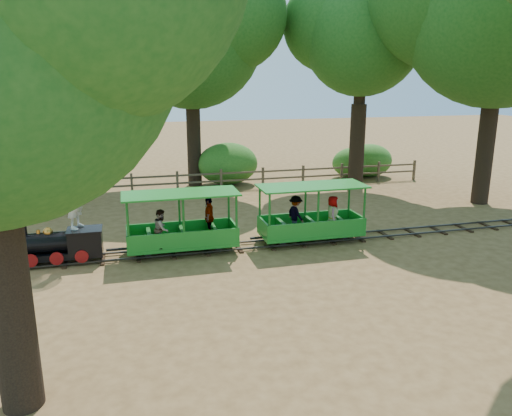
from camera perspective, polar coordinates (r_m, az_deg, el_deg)
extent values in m
plane|color=#9D7343|center=(15.93, 5.00, -3.98)|extent=(90.00, 90.00, 0.00)
cube|color=#3F3D3A|center=(15.64, 5.38, -4.06)|extent=(22.00, 0.05, 0.05)
cube|color=#3F3D3A|center=(16.17, 4.65, -3.40)|extent=(22.00, 0.05, 0.05)
cube|color=#382314|center=(15.92, 5.00, -3.89)|extent=(0.12, 1.00, 0.05)
cube|color=#382314|center=(15.07, -13.30, -5.35)|extent=(0.12, 1.00, 0.05)
cube|color=#382314|center=(18.17, 20.05, -2.39)|extent=(0.12, 1.00, 0.05)
cube|color=black|center=(15.11, -21.29, -4.91)|extent=(2.22, 0.71, 0.18)
cylinder|color=black|center=(15.04, -22.76, -3.64)|extent=(1.41, 0.57, 0.57)
cylinder|color=black|center=(15.00, -25.04, -1.92)|extent=(0.16, 0.16, 0.44)
sphere|color=orange|center=(14.95, -22.68, -2.52)|extent=(0.26, 0.26, 0.26)
cylinder|color=orange|center=(14.98, -23.64, -2.50)|extent=(0.10, 0.10, 0.10)
cube|color=black|center=(14.92, -18.92, -3.43)|extent=(0.91, 0.71, 0.55)
cube|color=black|center=(14.84, -19.02, -2.34)|extent=(0.96, 0.77, 0.04)
cone|color=black|center=(15.32, -25.79, -5.21)|extent=(0.45, 0.65, 0.65)
cylinder|color=orange|center=(15.14, -25.55, -3.42)|extent=(0.10, 0.14, 0.14)
cylinder|color=maroon|center=(14.89, -24.34, -5.52)|extent=(0.36, 0.06, 0.36)
cylinder|color=maroon|center=(15.56, -23.92, -4.61)|extent=(0.36, 0.06, 0.36)
cylinder|color=maroon|center=(14.78, -21.83, -5.39)|extent=(0.36, 0.06, 0.36)
cylinder|color=maroon|center=(15.46, -21.52, -4.48)|extent=(0.36, 0.06, 0.36)
cylinder|color=maroon|center=(14.71, -19.29, -5.25)|extent=(0.36, 0.06, 0.36)
cylinder|color=maroon|center=(15.39, -19.10, -4.34)|extent=(0.36, 0.06, 0.36)
sphere|color=white|center=(14.88, -24.87, 0.28)|extent=(0.91, 0.91, 0.91)
sphere|color=white|center=(14.79, -23.45, 1.75)|extent=(1.21, 1.21, 1.21)
sphere|color=white|center=(14.68, -20.82, 3.14)|extent=(1.01, 1.01, 1.01)
imported|color=silver|center=(14.76, -20.04, 1.31)|extent=(0.66, 0.79, 1.86)
cube|color=#1B7E23|center=(15.04, -8.40, -3.99)|extent=(3.22, 1.23, 0.09)
cube|color=#16611B|center=(15.08, -8.38, -4.40)|extent=(2.90, 0.47, 0.13)
cube|color=#1B7E23|center=(14.41, -8.18, -3.64)|extent=(3.22, 0.06, 0.47)
cube|color=#1B7E23|center=(15.50, -8.68, -2.33)|extent=(3.22, 0.06, 0.47)
cube|color=#1B7E23|center=(14.63, -8.62, 1.64)|extent=(3.36, 1.37, 0.05)
cylinder|color=#16611B|center=(14.21, -14.41, -2.23)|extent=(0.07, 0.07, 1.51)
cylinder|color=#16611B|center=(15.29, -14.46, -1.03)|extent=(0.07, 0.07, 1.51)
cylinder|color=#16611B|center=(14.52, -2.24, -1.39)|extent=(0.07, 0.07, 1.51)
cylinder|color=#16611B|center=(15.57, -3.13, -0.28)|extent=(0.07, 0.07, 1.51)
cube|color=#16611B|center=(14.91, -12.13, -3.39)|extent=(0.11, 1.04, 0.38)
cube|color=#16611B|center=(14.97, -8.43, -3.13)|extent=(0.11, 1.04, 0.38)
cube|color=#16611B|center=(15.09, -4.79, -2.87)|extent=(0.11, 1.04, 0.38)
cylinder|color=black|center=(14.70, -12.25, -4.94)|extent=(0.27, 0.06, 0.27)
cylinder|color=black|center=(15.31, -12.37, -4.15)|extent=(0.27, 0.06, 0.27)
cylinder|color=black|center=(14.90, -4.30, -4.36)|extent=(0.27, 0.06, 0.27)
cylinder|color=black|center=(15.50, -4.74, -3.60)|extent=(0.27, 0.06, 0.27)
imported|color=gray|center=(14.46, -10.75, -2.33)|extent=(0.57, 0.65, 1.13)
imported|color=gray|center=(15.17, -5.38, -1.05)|extent=(0.51, 0.80, 1.26)
cube|color=#1B7E23|center=(15.96, 6.28, -2.81)|extent=(3.22, 1.23, 0.09)
cube|color=#16611B|center=(15.99, 6.27, -3.20)|extent=(2.90, 0.47, 0.13)
cube|color=#1B7E23|center=(15.36, 7.07, -2.43)|extent=(3.22, 0.06, 0.47)
cube|color=#1B7E23|center=(16.39, 5.59, -1.28)|extent=(3.22, 0.06, 0.47)
cube|color=#1B7E23|center=(15.57, 6.44, 2.51)|extent=(3.36, 1.37, 0.05)
cylinder|color=#16611B|center=(14.76, 1.56, -1.12)|extent=(0.07, 0.07, 1.51)
cylinder|color=#16611B|center=(15.80, 0.43, -0.04)|extent=(0.07, 0.07, 1.51)
cylinder|color=#16611B|center=(15.86, 12.26, -0.32)|extent=(0.07, 0.07, 1.51)
cylinder|color=#16611B|center=(16.83, 10.56, 0.64)|extent=(0.07, 0.07, 1.51)
cube|color=#16611B|center=(15.58, 2.98, -2.27)|extent=(0.11, 1.04, 0.38)
cube|color=#16611B|center=(15.89, 6.30, -2.00)|extent=(0.11, 1.04, 0.38)
cube|color=#16611B|center=(16.25, 9.49, -1.73)|extent=(0.11, 1.04, 0.38)
cylinder|color=black|center=(15.36, 3.10, -3.74)|extent=(0.27, 0.06, 0.27)
cylinder|color=black|center=(15.95, 2.39, -3.03)|extent=(0.27, 0.06, 0.27)
cylinder|color=black|center=(16.09, 10.12, -3.10)|extent=(0.27, 0.06, 0.27)
cylinder|color=black|center=(16.65, 9.20, -2.44)|extent=(0.27, 0.06, 0.27)
imported|color=gray|center=(15.71, 4.56, -0.67)|extent=(0.60, 0.83, 1.16)
imported|color=gray|center=(15.73, 8.74, -0.73)|extent=(0.56, 0.68, 1.18)
cylinder|color=#2D2116|center=(20.74, -23.82, 4.07)|extent=(0.70, 0.70, 3.40)
cylinder|color=#2D2116|center=(20.47, -24.61, 11.43)|extent=(0.52, 0.53, 1.94)
sphere|color=#1A5219|center=(20.49, -25.19, 16.62)|extent=(5.96, 5.96, 5.96)
sphere|color=#1A5219|center=(19.47, -21.36, 19.36)|extent=(4.47, 4.47, 4.47)
cylinder|color=#2D2116|center=(24.11, -7.10, 7.00)|extent=(0.66, 0.66, 3.77)
cylinder|color=#2D2116|center=(23.89, -7.33, 14.05)|extent=(0.50, 0.50, 2.15)
sphere|color=#1A5219|center=(23.96, -7.50, 18.99)|extent=(6.60, 6.60, 6.60)
sphere|color=#1A5219|center=(23.34, -2.92, 21.24)|extent=(4.95, 4.95, 4.95)
sphere|color=#1A5219|center=(25.01, -11.51, 20.17)|extent=(5.28, 5.28, 5.28)
cylinder|color=#2D2116|center=(24.36, 11.47, 7.02)|extent=(0.72, 0.72, 3.87)
cylinder|color=#2D2116|center=(24.15, 11.84, 14.17)|extent=(0.54, 0.54, 2.21)
sphere|color=#1A5219|center=(24.22, 12.09, 18.70)|extent=(5.40, 5.40, 5.40)
sphere|color=#1A5219|center=(24.20, 16.14, 20.07)|extent=(4.05, 4.05, 4.05)
sphere|color=#1A5219|center=(24.62, 8.44, 20.05)|extent=(4.32, 4.32, 4.32)
cylinder|color=#2D2116|center=(22.46, 24.67, 5.65)|extent=(0.68, 0.68, 4.12)
cylinder|color=#2D2116|center=(22.26, 25.59, 13.89)|extent=(0.51, 0.51, 2.35)
sphere|color=#1A5219|center=(22.39, 26.28, 19.75)|extent=(7.48, 7.48, 7.48)
cylinder|color=#2D2116|center=(8.65, -26.11, -10.83)|extent=(0.64, 0.64, 3.19)
cube|color=brown|center=(22.98, -24.01, 1.93)|extent=(0.10, 0.10, 1.00)
cube|color=brown|center=(22.73, -19.05, 2.28)|extent=(0.10, 0.10, 1.00)
cube|color=brown|center=(22.66, -14.01, 2.62)|extent=(0.10, 0.10, 1.00)
cube|color=brown|center=(22.76, -8.97, 2.93)|extent=(0.10, 0.10, 1.00)
cube|color=brown|center=(23.03, -4.01, 3.22)|extent=(0.10, 0.10, 1.00)
cube|color=brown|center=(23.48, 0.80, 3.48)|extent=(0.10, 0.10, 1.00)
cube|color=brown|center=(24.08, 5.40, 3.70)|extent=(0.10, 0.10, 1.00)
cube|color=brown|center=(24.82, 9.75, 3.89)|extent=(0.10, 0.10, 1.00)
cube|color=brown|center=(25.71, 13.83, 4.04)|extent=(0.10, 0.10, 1.00)
cube|color=brown|center=(26.71, 17.62, 4.17)|extent=(0.10, 0.10, 1.00)
cube|color=brown|center=(23.18, -1.59, 4.08)|extent=(18.00, 0.06, 0.08)
cube|color=brown|center=(23.24, -1.58, 3.23)|extent=(18.00, 0.06, 0.08)
ellipsoid|color=#2D6B1E|center=(24.19, -23.61, 3.15)|extent=(2.14, 1.65, 1.48)
ellipsoid|color=#2D6B1E|center=(24.30, -3.25, 5.08)|extent=(2.93, 2.26, 2.03)
ellipsoid|color=#2D6B1E|center=(26.45, 11.08, 5.11)|extent=(2.26, 1.74, 1.56)
ellipsoid|color=#2D6B1E|center=(26.83, 12.79, 5.32)|extent=(2.47, 1.90, 1.71)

